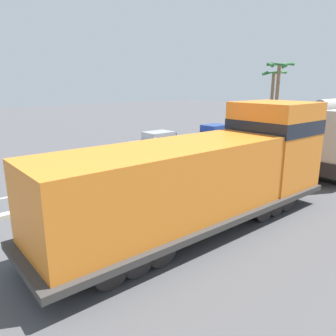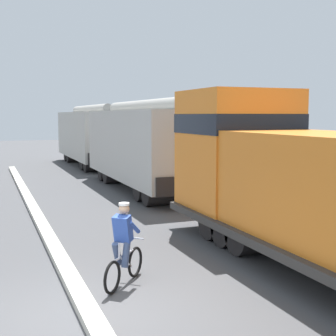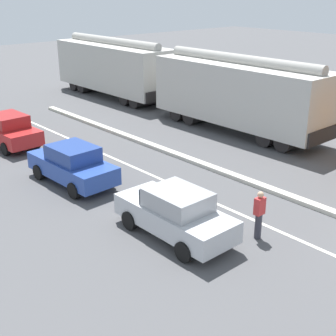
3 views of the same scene
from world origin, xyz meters
name	(u,v)px [view 3 (image 3 of 3)]	position (x,y,z in m)	size (l,w,h in m)	color
median_curb	(280,193)	(0.00, 6.00, 0.08)	(0.36, 36.00, 0.16)	beige
lane_stripe	(239,214)	(-2.40, 6.00, 0.00)	(0.14, 36.00, 0.01)	silver
hopper_car_lead	(239,94)	(5.30, 12.67, 2.08)	(2.90, 10.60, 4.18)	#B6B3AC
hopper_car_middle	(113,68)	(5.30, 24.27, 2.08)	(2.90, 10.60, 4.18)	#B6B4AC
parked_car_silver	(175,213)	(-5.15, 6.36, 0.82)	(1.84, 4.20, 1.62)	#B7BABF
parked_car_blue	(72,164)	(-5.32, 12.30, 0.82)	(1.96, 4.26, 1.62)	#28479E
parked_car_red	(8,130)	(-5.21, 18.66, 0.82)	(1.97, 4.27, 1.62)	red
pedestrian_by_cars	(259,214)	(-3.28, 4.50, 0.85)	(0.34, 0.22, 1.62)	#33333D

